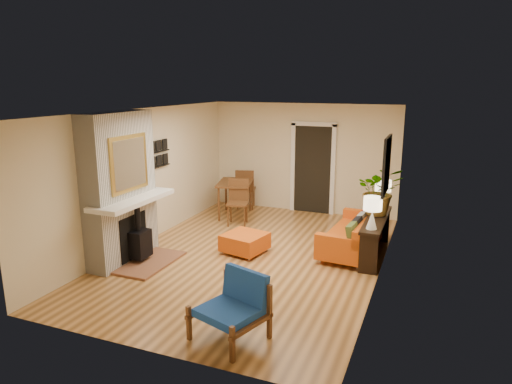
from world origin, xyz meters
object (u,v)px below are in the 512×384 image
ottoman (245,242)px  houseplant (379,191)px  lamp_near (372,209)px  dining_table (238,189)px  sofa (356,234)px  console_table (376,226)px  lamp_far (383,190)px  blue_chair (235,303)px

ottoman → houseplant: size_ratio=0.95×
ottoman → lamp_near: 2.41m
dining_table → lamp_near: (3.34, -2.13, 0.41)m
sofa → console_table: 0.46m
dining_table → lamp_far: bearing=-12.0°
blue_chair → dining_table: 5.25m
blue_chair → console_table: 3.58m
ottoman → lamp_near: lamp_near is taller
blue_chair → houseplant: houseplant is taller
lamp_far → lamp_near: bearing=-90.0°
lamp_near → console_table: bearing=90.0°
lamp_far → houseplant: size_ratio=0.61×
lamp_near → lamp_far: (0.00, 1.42, 0.00)m
dining_table → ottoman: bearing=-63.3°
blue_chair → lamp_near: (1.24, 2.69, 0.62)m
sofa → dining_table: 3.28m
blue_chair → dining_table: dining_table is taller
ottoman → console_table: bearing=17.2°
console_table → sofa: bearing=160.7°
lamp_near → lamp_far: size_ratio=1.00×
lamp_near → houseplant: bearing=90.6°
sofa → houseplant: houseplant is taller
console_table → lamp_near: lamp_near is taller
ottoman → dining_table: bearing=116.7°
console_table → lamp_near: bearing=-90.0°
ottoman → dining_table: dining_table is taller
ottoman → console_table: console_table is taller
console_table → lamp_far: 0.89m
sofa → lamp_near: lamp_near is taller
blue_chair → lamp_near: 3.03m
console_table → lamp_far: lamp_far is taller
dining_table → lamp_near: bearing=-32.5°
sofa → lamp_far: size_ratio=3.68×
console_table → houseplant: bearing=92.3°
dining_table → houseplant: (3.33, -1.21, 0.51)m
ottoman → lamp_near: size_ratio=1.55×
lamp_far → dining_table: bearing=168.0°
dining_table → console_table: dining_table is taller
ottoman → dining_table: 2.45m
sofa → houseplant: bearing=18.7°
lamp_near → houseplant: (-0.01, 0.92, 0.11)m
lamp_near → dining_table: bearing=147.5°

